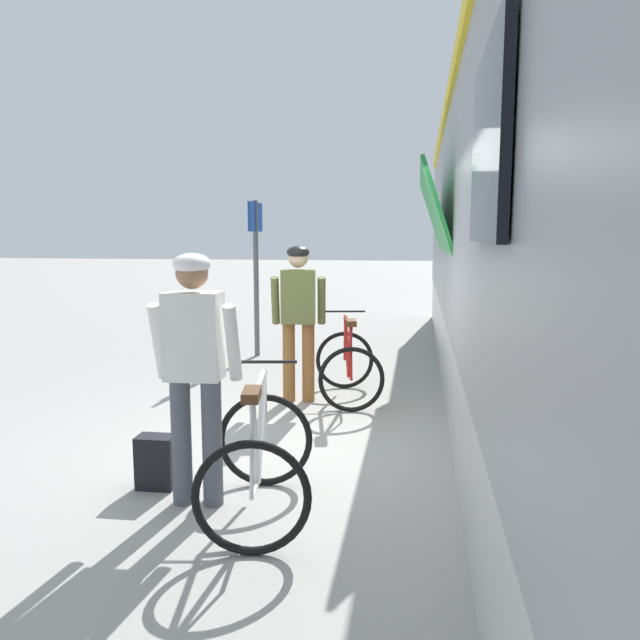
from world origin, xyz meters
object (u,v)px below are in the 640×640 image
Objects in this scene: cyclist_far_in_white at (194,357)px; platform_sign_post at (256,252)px; backpack_on_platform at (156,462)px; bicycle_near_red at (348,365)px; bicycle_far_white at (259,459)px; cyclist_near_in_olive at (298,309)px.

cyclist_far_in_white is 5.35m from platform_sign_post.
backpack_on_platform is at bearing -83.49° from platform_sign_post.
backpack_on_platform is at bearing -112.78° from bicycle_near_red.
cyclist_far_in_white is 0.82m from bicycle_far_white.
bicycle_near_red reaches higher than backpack_on_platform.
backpack_on_platform is (-0.40, 0.21, -0.85)m from cyclist_far_in_white.
bicycle_far_white is at bearing -83.99° from cyclist_near_in_olive.
cyclist_far_in_white is at bearing -104.03° from bicycle_near_red.
cyclist_near_in_olive reaches higher than backpack_on_platform.
bicycle_far_white is (0.30, -2.88, -0.65)m from cyclist_near_in_olive.
cyclist_far_in_white reaches higher than backpack_on_platform.
platform_sign_post reaches higher than backpack_on_platform.
platform_sign_post is (-0.98, 5.23, 0.57)m from cyclist_far_in_white.
cyclist_far_in_white is at bearing -93.75° from cyclist_near_in_olive.
bicycle_far_white is at bearing -15.10° from cyclist_far_in_white.
platform_sign_post reaches higher than bicycle_near_red.
platform_sign_post is at bearing 105.22° from bicycle_far_white.
cyclist_near_in_olive is 1.50× the size of bicycle_far_white.
cyclist_near_in_olive is at bearing 86.25° from cyclist_far_in_white.
platform_sign_post reaches higher than cyclist_near_in_olive.
bicycle_far_white is at bearing -94.57° from bicycle_near_red.
bicycle_far_white is 5.69m from platform_sign_post.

